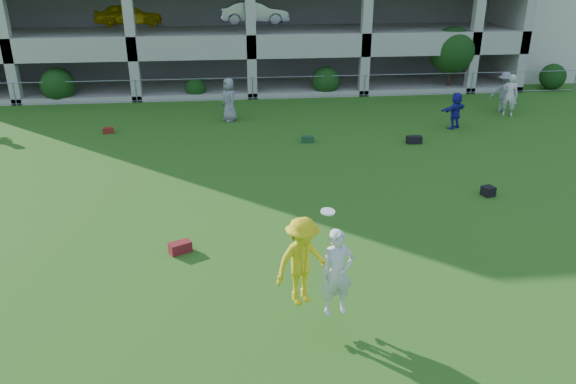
{
  "coord_description": "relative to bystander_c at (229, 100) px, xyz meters",
  "views": [
    {
      "loc": [
        -1.34,
        -10.28,
        7.06
      ],
      "look_at": [
        0.12,
        3.0,
        1.4
      ],
      "focal_mm": 35.0,
      "sensor_mm": 36.0,
      "label": 1
    }
  ],
  "objects": [
    {
      "name": "bag_green_g",
      "position": [
        3.11,
        -3.62,
        -0.85
      ],
      "size": [
        0.53,
        0.35,
        0.25
      ],
      "primitive_type": "cube",
      "rotation": [
        0.0,
        0.0,
        -0.11
      ],
      "color": "#153B22",
      "rests_on": "ground"
    },
    {
      "name": "bystander_f",
      "position": [
        13.2,
        0.15,
        -0.02
      ],
      "size": [
        1.38,
        1.0,
        1.92
      ],
      "primitive_type": "imported",
      "rotation": [
        0.0,
        0.0,
        2.89
      ],
      "color": "gray",
      "rests_on": "ground"
    },
    {
      "name": "fence",
      "position": [
        1.27,
        3.98,
        -0.36
      ],
      "size": [
        36.06,
        0.06,
        1.2
      ],
      "color": "gray",
      "rests_on": "ground"
    },
    {
      "name": "bag_red_f",
      "position": [
        -5.22,
        -1.44,
        -0.86
      ],
      "size": [
        0.5,
        0.37,
        0.24
      ],
      "primitive_type": "cube",
      "rotation": [
        0.0,
        0.0,
        0.22
      ],
      "color": "#601410",
      "rests_on": "ground"
    },
    {
      "name": "bag_red_a",
      "position": [
        -1.44,
        -12.38,
        -0.84
      ],
      "size": [
        0.63,
        0.52,
        0.28
      ],
      "primitive_type": "cube",
      "rotation": [
        0.0,
        0.0,
        0.49
      ],
      "color": "#601610",
      "rests_on": "ground"
    },
    {
      "name": "bystander_e",
      "position": [
        13.12,
        -0.61,
        0.01
      ],
      "size": [
        0.86,
        0.82,
        1.98
      ],
      "primitive_type": "imported",
      "rotation": [
        0.0,
        0.0,
        2.46
      ],
      "color": "silver",
      "rests_on": "ground"
    },
    {
      "name": "ground",
      "position": [
        1.27,
        -15.02,
        -0.98
      ],
      "size": [
        100.0,
        100.0,
        0.0
      ],
      "primitive_type": "plane",
      "color": "#235114",
      "rests_on": "ground"
    },
    {
      "name": "bystander_c",
      "position": [
        0.0,
        0.0,
        0.0
      ],
      "size": [
        0.96,
        1.13,
        1.95
      ],
      "primitive_type": "imported",
      "rotation": [
        0.0,
        0.0,
        -1.14
      ],
      "color": "gray",
      "rests_on": "ground"
    },
    {
      "name": "frisbee_contest",
      "position": [
        1.44,
        -15.78,
        0.46
      ],
      "size": [
        1.74,
        1.15,
        2.36
      ],
      "color": "yellow",
      "rests_on": "ground"
    },
    {
      "name": "bystander_d",
      "position": [
        9.81,
        -2.33,
        -0.18
      ],
      "size": [
        1.51,
        1.15,
        1.59
      ],
      "primitive_type": "imported",
      "rotation": [
        0.0,
        0.0,
        3.67
      ],
      "color": "#242096",
      "rests_on": "ground"
    },
    {
      "name": "crate_d",
      "position": [
        8.03,
        -9.71,
        -0.83
      ],
      "size": [
        0.44,
        0.44,
        0.3
      ],
      "primitive_type": "cube",
      "rotation": [
        0.0,
        0.0,
        0.32
      ],
      "color": "black",
      "rests_on": "ground"
    },
    {
      "name": "bag_black_e",
      "position": [
        7.39,
        -4.23,
        -0.83
      ],
      "size": [
        0.6,
        0.3,
        0.3
      ],
      "primitive_type": "cube",
      "rotation": [
        0.0,
        0.0,
        -0.0
      ],
      "color": "black",
      "rests_on": "ground"
    },
    {
      "name": "shrub_row",
      "position": [
        5.86,
        4.68,
        0.53
      ],
      "size": [
        34.38,
        2.52,
        3.5
      ],
      "color": "#163D11",
      "rests_on": "ground"
    }
  ]
}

